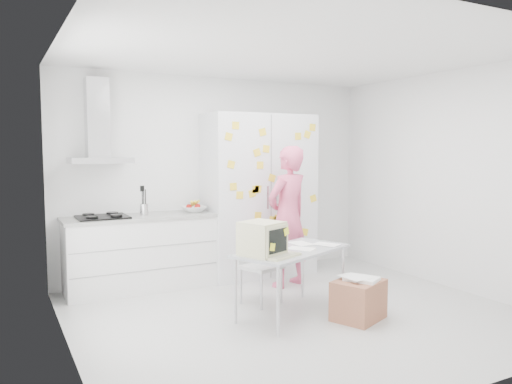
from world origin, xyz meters
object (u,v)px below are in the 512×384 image
desk (274,245)px  chair (257,259)px  cardboard_box (359,299)px  person (288,216)px

desk → chair: (0.13, 0.61, -0.28)m
desk → chair: size_ratio=1.64×
desk → cardboard_box: (0.78, -0.38, -0.57)m
person → desk: (-0.80, -1.04, -0.11)m
person → cardboard_box: bearing=72.1°
person → desk: person is taller
desk → cardboard_box: bearing=-48.1°
person → chair: bearing=15.3°
person → cardboard_box: person is taller
person → desk: size_ratio=1.24×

